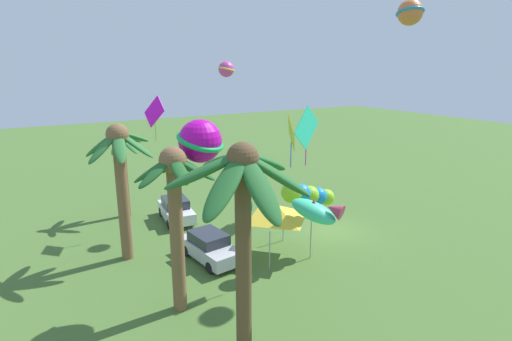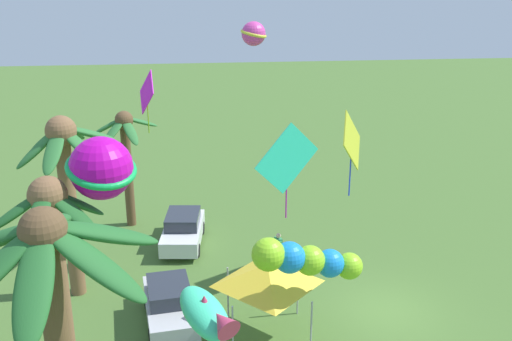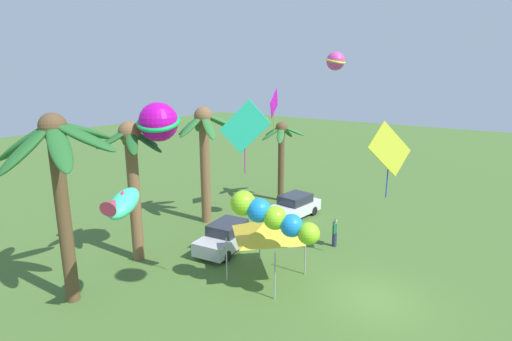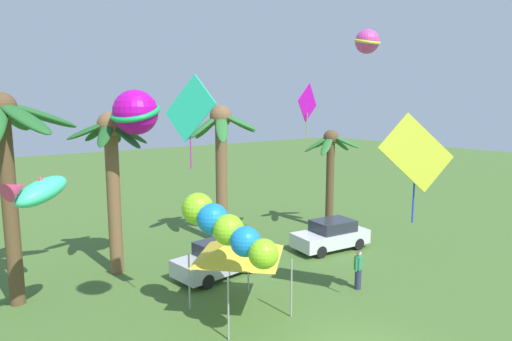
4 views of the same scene
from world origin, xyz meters
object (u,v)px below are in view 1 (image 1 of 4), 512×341
object	(u,v)px
kite_diamond_2	(154,112)
kite_diamond_6	(307,128)
palm_tree_0	(175,198)
kite_diamond_7	(291,133)
kite_ball_1	(410,13)
kite_fish_4	(316,211)
parked_car_0	(176,209)
kite_ball_3	(200,141)
palm_tree_1	(243,199)
spectator_0	(249,210)
palm_tree_3	(120,164)
festival_tent	(277,212)
kite_tube_0	(307,195)
parked_car_1	(210,247)
palm_tree_2	(123,157)
kite_ball_5	(226,69)

from	to	relation	value
kite_diamond_2	kite_diamond_6	size ratio (longest dim) A/B	0.96
kite_diamond_6	palm_tree_0	bearing A→B (deg)	92.20
kite_diamond_7	kite_ball_1	bearing A→B (deg)	-167.84
palm_tree_0	kite_fish_4	world-z (taller)	palm_tree_0
parked_car_0	kite_ball_3	world-z (taller)	kite_ball_3
palm_tree_1	kite_ball_1	world-z (taller)	kite_ball_1
spectator_0	kite_fish_4	xyz separation A→B (m)	(-10.89, 3.25, 3.99)
kite_diamond_6	kite_diamond_7	bearing A→B (deg)	-29.92
kite_ball_3	kite_diamond_7	world-z (taller)	kite_ball_3
palm_tree_3	festival_tent	xyz separation A→B (m)	(-3.75, -7.16, -2.74)
festival_tent	kite_tube_0	xyz separation A→B (m)	(-1.24, -1.03, 1.15)
parked_car_1	kite_fish_4	bearing A→B (deg)	-169.87
palm_tree_2	kite_fish_4	distance (m)	16.46
kite_tube_0	kite_ball_5	xyz separation A→B (m)	(7.39, 0.88, 6.24)
parked_car_0	kite_ball_5	world-z (taller)	kite_ball_5
palm_tree_2	parked_car_0	bearing A→B (deg)	-133.65
parked_car_1	kite_diamond_7	size ratio (longest dim) A/B	1.13
palm_tree_2	kite_ball_5	world-z (taller)	kite_ball_5
kite_ball_1	kite_tube_0	bearing A→B (deg)	68.33
palm_tree_1	kite_ball_3	world-z (taller)	kite_ball_3
palm_tree_2	festival_tent	distance (m)	11.79
palm_tree_0	kite_diamond_2	size ratio (longest dim) A/B	2.57
kite_ball_3	kite_diamond_7	xyz separation A→B (m)	(5.94, -8.86, -1.26)
kite_fish_4	kite_ball_5	size ratio (longest dim) A/B	1.91
parked_car_1	kite_ball_3	bearing A→B (deg)	151.97
palm_tree_2	kite_ball_3	xyz separation A→B (m)	(-11.82, -0.69, 2.85)
kite_tube_0	parked_car_0	bearing A→B (deg)	24.43
palm_tree_2	kite_ball_1	size ratio (longest dim) A/B	3.47
parked_car_0	kite_ball_5	bearing A→B (deg)	-115.63
palm_tree_0	palm_tree_2	xyz separation A→B (m)	(12.40, -0.72, -0.76)
palm_tree_3	kite_ball_5	xyz separation A→B (m)	(2.40, -7.31, 4.65)
parked_car_1	kite_ball_3	size ratio (longest dim) A/B	1.49
kite_fish_4	kite_ball_1	bearing A→B (deg)	-69.33
kite_ball_5	kite_diamond_6	world-z (taller)	kite_ball_5
parked_car_0	kite_fish_4	distance (m)	14.17
spectator_0	kite_diamond_6	distance (m)	9.50
kite_ball_3	kite_ball_5	bearing A→B (deg)	-33.35
palm_tree_0	kite_tube_0	distance (m)	7.60
spectator_0	kite_ball_1	distance (m)	14.85
palm_tree_2	palm_tree_3	bearing A→B (deg)	166.90
parked_car_1	palm_tree_1	bearing A→B (deg)	164.60
palm_tree_2	kite_ball_3	size ratio (longest dim) A/B	2.14
spectator_0	kite_fish_4	bearing A→B (deg)	163.37
palm_tree_3	kite_diamond_6	distance (m)	9.59
kite_ball_5	kite_diamond_6	size ratio (longest dim) A/B	0.41
festival_tent	kite_ball_1	bearing A→B (deg)	-118.78
kite_tube_0	kite_ball_1	xyz separation A→B (m)	(-1.76, -4.44, 8.91)
festival_tent	kite_ball_1	size ratio (longest dim) A/B	1.69
palm_tree_0	kite_ball_5	distance (m)	11.69
kite_ball_5	spectator_0	bearing A→B (deg)	-140.44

